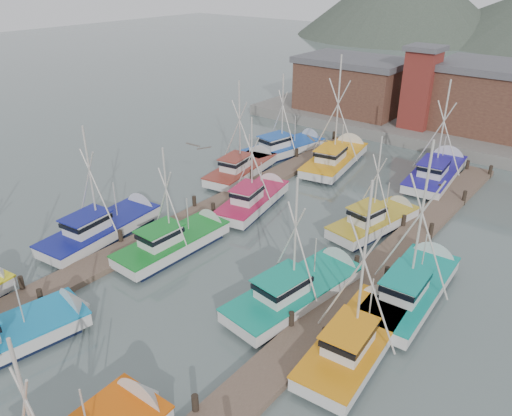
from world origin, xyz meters
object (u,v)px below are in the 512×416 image
Objects in this scene: boat_12 at (337,158)px; lookout_tower at (420,87)px; boat_0 at (5,338)px; boat_8 at (256,199)px; boat_4 at (179,240)px.

lookout_tower is at bearing 69.42° from boat_12.
boat_8 is (-0.44, 20.41, -0.00)m from boat_0.
boat_12 reaches higher than boat_0.
lookout_tower is 0.75× the size of boat_12.
lookout_tower is at bearing 86.58° from boat_4.
lookout_tower is 25.12m from boat_8.
boat_12 is (-2.37, -12.55, -4.86)m from lookout_tower.
boat_8 is 11.94m from boat_12.
boat_8 is at bearing -96.34° from lookout_tower.
boat_0 is 12.05m from boat_4.
boat_8 is 0.78× the size of boat_12.
boat_4 is (-2.64, -32.86, -4.87)m from lookout_tower.
boat_12 reaches higher than boat_4.
boat_4 is at bearing 101.73° from boat_0.
boat_0 is 1.12× the size of boat_4.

